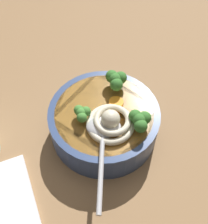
{
  "coord_description": "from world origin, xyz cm",
  "views": [
    {
      "loc": [
        -23.09,
        16.78,
        51.27
      ],
      "look_at": [
        3.11,
        0.83,
        8.92
      ],
      "focal_mm": 46.58,
      "sensor_mm": 36.0,
      "label": 1
    }
  ],
  "objects_px": {
    "soup_bowl": "(104,122)",
    "soup_spoon": "(103,133)",
    "folded_napkin": "(3,211)",
    "noodle_pile": "(111,122)"
  },
  "relations": [
    {
      "from": "soup_bowl",
      "to": "soup_spoon",
      "type": "bearing_deg",
      "value": 146.4
    },
    {
      "from": "soup_spoon",
      "to": "soup_bowl",
      "type": "bearing_deg",
      "value": 180.0
    },
    {
      "from": "soup_bowl",
      "to": "folded_napkin",
      "type": "relative_size",
      "value": 1.15
    },
    {
      "from": "noodle_pile",
      "to": "folded_napkin",
      "type": "relative_size",
      "value": 0.52
    },
    {
      "from": "noodle_pile",
      "to": "soup_spoon",
      "type": "relative_size",
      "value": 0.57
    },
    {
      "from": "noodle_pile",
      "to": "soup_spoon",
      "type": "bearing_deg",
      "value": 113.48
    },
    {
      "from": "soup_spoon",
      "to": "folded_napkin",
      "type": "xyz_separation_m",
      "value": [
        -0.01,
        0.2,
        -0.07
      ]
    },
    {
      "from": "soup_bowl",
      "to": "folded_napkin",
      "type": "height_order",
      "value": "soup_bowl"
    },
    {
      "from": "noodle_pile",
      "to": "folded_napkin",
      "type": "xyz_separation_m",
      "value": [
        -0.02,
        0.22,
        -0.07
      ]
    },
    {
      "from": "soup_spoon",
      "to": "folded_napkin",
      "type": "relative_size",
      "value": 0.91
    }
  ]
}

